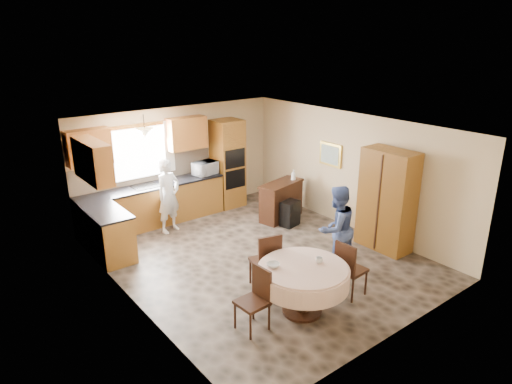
{
  "coord_description": "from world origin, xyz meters",
  "views": [
    {
      "loc": [
        -4.82,
        -6.09,
        4.03
      ],
      "look_at": [
        0.15,
        0.3,
        1.21
      ],
      "focal_mm": 32.0,
      "sensor_mm": 36.0,
      "label": 1
    }
  ],
  "objects": [
    {
      "name": "oven_lower",
      "position": [
        1.15,
        2.38,
        0.75
      ],
      "size": [
        0.56,
        0.01,
        0.45
      ],
      "primitive_type": "cube",
      "color": "black",
      "rests_on": "oven_tower"
    },
    {
      "name": "backsplash",
      "position": [
        -0.85,
        2.99,
        1.18
      ],
      "size": [
        3.3,
        0.02,
        0.55
      ],
      "primitive_type": "cube",
      "color": "tan",
      "rests_on": "wall_back"
    },
    {
      "name": "cup_table",
      "position": [
        -0.33,
        -1.86,
        0.82
      ],
      "size": [
        0.14,
        0.14,
        0.09
      ],
      "primitive_type": "imported",
      "rotation": [
        0.0,
        0.0,
        0.29
      ],
      "color": "#B2B2B2",
      "rests_on": "dining_table"
    },
    {
      "name": "base_cab_left",
      "position": [
        -2.2,
        1.8,
        0.44
      ],
      "size": [
        0.6,
        1.2,
        0.88
      ],
      "primitive_type": "cube",
      "color": "#A96F2D",
      "rests_on": "floor"
    },
    {
      "name": "counter_left",
      "position": [
        -2.2,
        1.8,
        0.9
      ],
      "size": [
        0.64,
        1.2,
        0.04
      ],
      "primitive_type": "cube",
      "color": "black",
      "rests_on": "base_cab_left"
    },
    {
      "name": "floor",
      "position": [
        0.0,
        0.0,
        0.0
      ],
      "size": [
        5.0,
        6.0,
        0.01
      ],
      "primitive_type": "cube",
      "color": "brown",
      "rests_on": "ground"
    },
    {
      "name": "ceiling",
      "position": [
        0.0,
        0.0,
        2.5
      ],
      "size": [
        5.0,
        6.0,
        0.01
      ],
      "primitive_type": "cube",
      "color": "white",
      "rests_on": "wall_back"
    },
    {
      "name": "wall_left",
      "position": [
        -2.5,
        0.0,
        1.25
      ],
      "size": [
        0.02,
        6.0,
        2.5
      ],
      "primitive_type": "cube",
      "color": "tan",
      "rests_on": "floor"
    },
    {
      "name": "pendant",
      "position": [
        -1.0,
        2.5,
        2.12
      ],
      "size": [
        0.36,
        0.36,
        0.18
      ],
      "primitive_type": "cone",
      "rotation": [
        3.14,
        0.0,
        0.0
      ],
      "color": "beige",
      "rests_on": "ceiling"
    },
    {
      "name": "wall_front",
      "position": [
        0.0,
        -3.0,
        1.25
      ],
      "size": [
        5.0,
        0.02,
        2.5
      ],
      "primitive_type": "cube",
      "color": "tan",
      "rests_on": "floor"
    },
    {
      "name": "wall_cab_right",
      "position": [
        0.15,
        2.83,
        1.91
      ],
      "size": [
        0.9,
        0.33,
        0.72
      ],
      "primitive_type": "cube",
      "color": "#C26430",
      "rests_on": "wall_back"
    },
    {
      "name": "wall_cab_side",
      "position": [
        -2.33,
        1.8,
        1.91
      ],
      "size": [
        0.33,
        1.2,
        0.72
      ],
      "primitive_type": "cube",
      "color": "#C26430",
      "rests_on": "wall_left"
    },
    {
      "name": "microwave",
      "position": [
        0.49,
        2.65,
        1.07
      ],
      "size": [
        0.61,
        0.47,
        0.3
      ],
      "primitive_type": "imported",
      "rotation": [
        0.0,
        0.0,
        0.19
      ],
      "color": "silver",
      "rests_on": "counter_back"
    },
    {
      "name": "curtain_right",
      "position": [
        -0.25,
        2.93,
        1.65
      ],
      "size": [
        0.22,
        0.02,
        1.15
      ],
      "primitive_type": "cube",
      "color": "white",
      "rests_on": "wall_back"
    },
    {
      "name": "bowl_sideboard",
      "position": [
        1.34,
        1.23,
        0.84
      ],
      "size": [
        0.22,
        0.22,
        0.05
      ],
      "primitive_type": "imported",
      "rotation": [
        0.0,
        0.0,
        -0.14
      ],
      "color": "#B2B2B2",
      "rests_on": "sideboard"
    },
    {
      "name": "space_heater",
      "position": [
        1.49,
        0.8,
        0.28
      ],
      "size": [
        0.46,
        0.37,
        0.56
      ],
      "primitive_type": "cube",
      "rotation": [
        0.0,
        0.0,
        0.23
      ],
      "color": "black",
      "rests_on": "floor"
    },
    {
      "name": "wall_cab_left",
      "position": [
        -2.05,
        2.83,
        1.91
      ],
      "size": [
        0.85,
        0.33,
        0.72
      ],
      "primitive_type": "cube",
      "color": "#C26430",
      "rests_on": "wall_back"
    },
    {
      "name": "base_cab_back",
      "position": [
        -0.85,
        2.7,
        0.44
      ],
      "size": [
        3.3,
        0.6,
        0.88
      ],
      "primitive_type": "cube",
      "color": "#A96F2D",
      "rests_on": "floor"
    },
    {
      "name": "chair_right",
      "position": [
        0.29,
        -1.91,
        0.53
      ],
      "size": [
        0.44,
        0.44,
        0.96
      ],
      "rotation": [
        0.0,
        0.0,
        1.64
      ],
      "color": "#3A1F10",
      "rests_on": "floor"
    },
    {
      "name": "wall_back",
      "position": [
        0.0,
        3.0,
        1.25
      ],
      "size": [
        5.0,
        0.02,
        2.5
      ],
      "primitive_type": "cube",
      "color": "tan",
      "rests_on": "floor"
    },
    {
      "name": "window",
      "position": [
        -1.0,
        2.98,
        1.6
      ],
      "size": [
        1.4,
        0.03,
        1.1
      ],
      "primitive_type": "cube",
      "color": "white",
      "rests_on": "wall_back"
    },
    {
      "name": "bowl_table",
      "position": [
        -0.96,
        -1.54,
        0.81
      ],
      "size": [
        0.24,
        0.24,
        0.06
      ],
      "primitive_type": "imported",
      "rotation": [
        0.0,
        0.0,
        -0.3
      ],
      "color": "#B2B2B2",
      "rests_on": "dining_table"
    },
    {
      "name": "chair_back",
      "position": [
        -0.59,
        -0.94,
        0.55
      ],
      "size": [
        0.53,
        0.53,
        1.0
      ],
      "rotation": [
        0.0,
        0.0,
        2.89
      ],
      "color": "#3A1F10",
      "rests_on": "floor"
    },
    {
      "name": "counter_back",
      "position": [
        -0.85,
        2.7,
        0.9
      ],
      "size": [
        3.3,
        0.64,
        0.04
      ],
      "primitive_type": "cube",
      "color": "black",
      "rests_on": "base_cab_back"
    },
    {
      "name": "bottle_sideboard",
      "position": [
        1.96,
        1.23,
        0.96
      ],
      "size": [
        0.12,
        0.12,
        0.29
      ],
      "primitive_type": "imported",
      "rotation": [
        0.0,
        0.0,
        -0.1
      ],
      "color": "silver",
      "rests_on": "sideboard"
    },
    {
      "name": "framed_picture",
      "position": [
        2.47,
        0.59,
        1.5
      ],
      "size": [
        0.06,
        0.62,
        0.51
      ],
      "color": "gold",
      "rests_on": "wall_right"
    },
    {
      "name": "wall_right",
      "position": [
        2.5,
        0.0,
        1.25
      ],
      "size": [
        0.02,
        6.0,
        2.5
      ],
      "primitive_type": "cube",
      "color": "tan",
      "rests_on": "floor"
    },
    {
      "name": "oven_tower",
      "position": [
        1.15,
        2.69,
        1.06
      ],
      "size": [
        0.66,
        0.62,
        2.12
      ],
      "primitive_type": "cube",
      "color": "#A96F2D",
      "rests_on": "floor"
    },
    {
      "name": "chair_left",
      "position": [
        -1.38,
        -1.66,
        0.51
      ],
      "size": [
        0.42,
        0.42,
        0.93
      ],
      "rotation": [
        0.0,
        0.0,
        -1.52
      ],
      "color": "#3A1F10",
      "rests_on": "floor"
    },
    {
      "name": "oven_upper",
      "position": [
        1.15,
        2.38,
        1.25
      ],
      "size": [
        0.56,
        0.01,
        0.45
      ],
      "primitive_type": "cube",
      "color": "black",
      "rests_on": "oven_tower"
    },
    {
      "name": "dining_table",
      "position": [
        -0.59,
        -1.8,
        0.61
      ],
      "size": [
        1.37,
        1.37,
        0.78
      ],
      "color": "#3A1F10",
      "rests_on": "floor"
    },
    {
      "name": "person_sink",
      "position": [
        -0.73,
        2.16,
        0.8
      ],
      "size": [
        0.66,
        0.53,
        1.59
      ],
      "primitive_type": "imported",
      "rotation": [
        0.0,
        0.0,
        0.28
      ],
      "color": "silver",
      "rests_on": "floor"
    },
    {
      "name": "person_dining",
      "position": [
        0.8,
        -1.16,
        0.79
      ],
      "size": [
        0.79,
        0.62,
        1.58
      ],
      "primitive_type": "imported",
      "rotation": [
        0.0,
        0.0,
        3.11
      ],
      "color": "#3E5188",
      "rests_on": "floor"
    },
    {
      "name": "cupboard",
      "position": [
        2.22,
        -1.15,
        0.99
      ],
      "size": [
        0.52,
        1.04,
        1.99
      ],
      "primitive_type": "cube",
      "color": "#A96F2D",
      "rests_on": "floor"
    },
    {
      "name": "sideboard",
      "position": [
        1.6,
        1.23,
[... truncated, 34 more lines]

